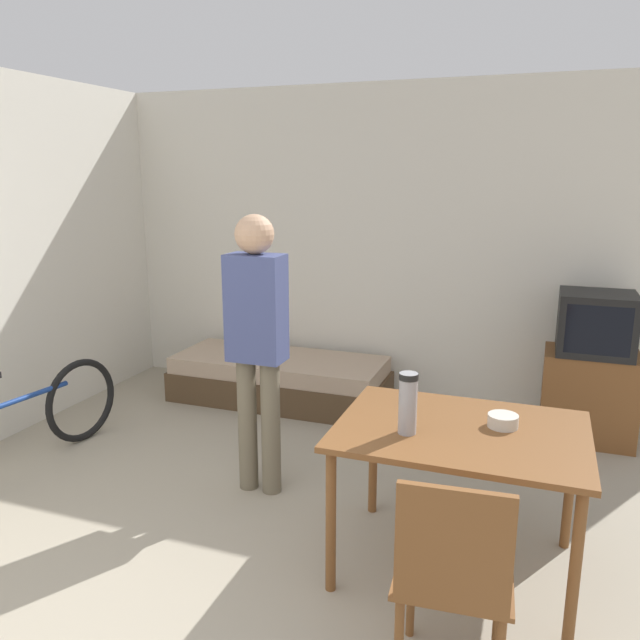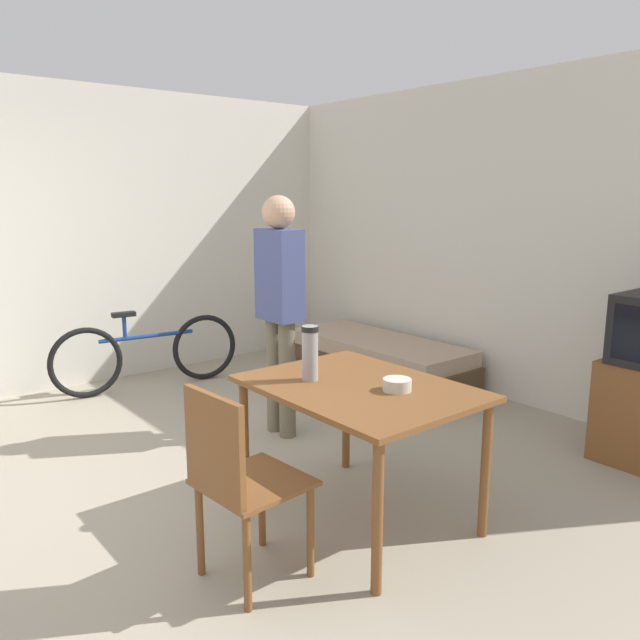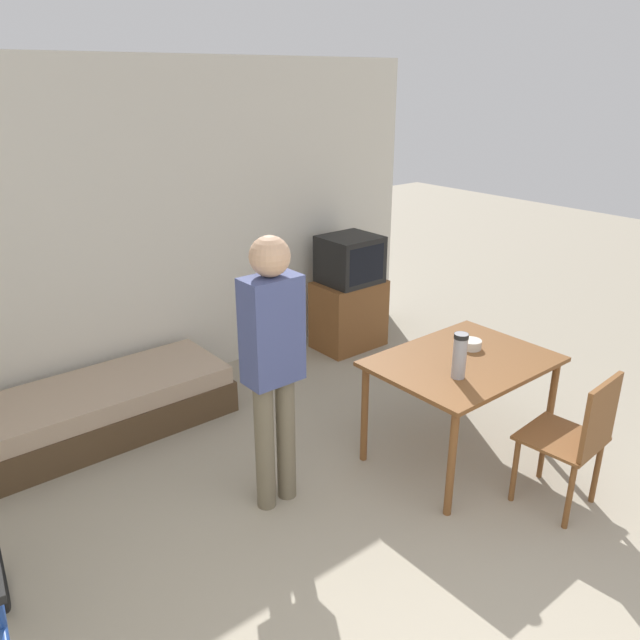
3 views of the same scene
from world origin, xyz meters
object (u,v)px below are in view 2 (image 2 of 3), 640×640
(person_standing, at_px, (280,298))
(dining_table, at_px, (360,401))
(thermos_flask, at_px, (310,351))
(mate_bowl, at_px, (397,385))
(daybed, at_px, (378,360))
(bicycle, at_px, (148,353))
(wooden_chair, at_px, (236,476))

(person_standing, bearing_deg, dining_table, -17.31)
(thermos_flask, relative_size, mate_bowl, 2.04)
(daybed, bearing_deg, thermos_flask, -52.77)
(dining_table, distance_m, mate_bowl, 0.24)
(dining_table, relative_size, thermos_flask, 4.00)
(daybed, distance_m, bicycle, 2.14)
(bicycle, distance_m, person_standing, 1.82)
(wooden_chair, height_order, person_standing, person_standing)
(daybed, bearing_deg, bicycle, -122.14)
(thermos_flask, bearing_deg, wooden_chair, -64.14)
(thermos_flask, bearing_deg, dining_table, 31.66)
(wooden_chair, xyz_separation_m, thermos_flask, (-0.33, 0.67, 0.39))
(wooden_chair, distance_m, thermos_flask, 0.84)
(dining_table, bearing_deg, daybed, 133.28)
(dining_table, xyz_separation_m, person_standing, (-1.28, 0.40, 0.35))
(wooden_chair, relative_size, mate_bowl, 6.33)
(thermos_flask, distance_m, mate_bowl, 0.50)
(daybed, bearing_deg, person_standing, -71.05)
(person_standing, bearing_deg, mate_bowl, -12.05)
(wooden_chair, relative_size, thermos_flask, 3.11)
(daybed, distance_m, wooden_chair, 3.33)
(person_standing, xyz_separation_m, mate_bowl, (1.46, -0.31, -0.23))
(mate_bowl, bearing_deg, daybed, 137.43)
(dining_table, distance_m, person_standing, 1.38)
(mate_bowl, bearing_deg, wooden_chair, -96.22)
(bicycle, relative_size, person_standing, 0.98)
(thermos_flask, bearing_deg, bicycle, 174.86)
(dining_table, relative_size, bicycle, 0.70)
(bicycle, xyz_separation_m, thermos_flask, (2.69, -0.24, 0.60))
(daybed, xyz_separation_m, thermos_flask, (1.56, -2.05, 0.73))
(bicycle, distance_m, thermos_flask, 2.77)
(daybed, height_order, mate_bowl, mate_bowl)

